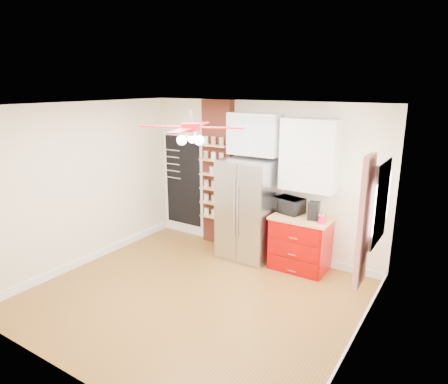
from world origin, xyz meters
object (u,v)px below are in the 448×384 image
Objects in this scene: ceiling_fan at (191,128)px; pantry_jar_oats at (212,170)px; fridge at (248,209)px; toaster_oven at (289,205)px; canister_left at (321,220)px; red_cabinet at (300,243)px; coffee_maker at (314,211)px.

ceiling_fan reaches higher than pantry_jar_oats.
fridge reaches higher than toaster_oven.
ceiling_fan is at bearing -88.24° from fridge.
toaster_oven is at bearing 69.75° from ceiling_fan.
ceiling_fan is at bearing -129.89° from canister_left.
pantry_jar_oats is at bearing 168.77° from fridge.
fridge is at bearing -177.05° from red_cabinet.
canister_left is 2.25m from pantry_jar_oats.
fridge reaches higher than red_cabinet.
red_cabinet is at bearing -4.45° from toaster_oven.
red_cabinet is at bearing 2.95° from fridge.
pantry_jar_oats is at bearing 173.36° from canister_left.
pantry_jar_oats reaches higher than toaster_oven.
fridge is 1.18m from coffee_maker.
toaster_oven reaches higher than canister_left.
toaster_oven is 1.62× the size of coffee_maker.
pantry_jar_oats is at bearing 116.47° from ceiling_fan.
canister_left reaches higher than red_cabinet.
pantry_jar_oats is at bearing -166.81° from toaster_oven.
coffee_maker is (0.47, -0.11, 0.01)m from toaster_oven.
canister_left is at bearing -5.39° from toaster_oven.
fridge is 13.91× the size of canister_left.
toaster_oven is at bearing -1.02° from pantry_jar_oats.
fridge is at bearing -154.51° from toaster_oven.
pantry_jar_oats is at bearing 176.29° from red_cabinet.
ceiling_fan is (0.05, -1.63, 1.55)m from fridge.
coffee_maker reaches higher than red_cabinet.
ceiling_fan reaches higher than fridge.
toaster_oven is 3.69× the size of canister_left.
ceiling_fan is 4.89× the size of coffee_maker.
ceiling_fan is 11.13× the size of canister_left.
toaster_oven is (-0.27, 0.09, 0.58)m from red_cabinet.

